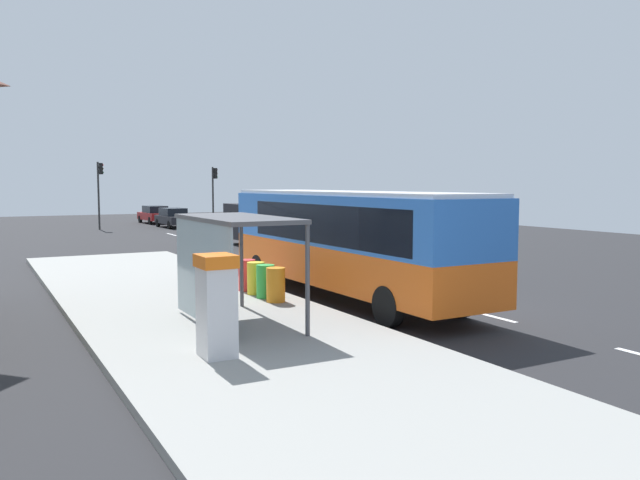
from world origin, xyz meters
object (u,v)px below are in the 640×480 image
(traffic_light_far_side, at_px, (100,185))
(white_van, at_px, (258,222))
(recycling_bin_red, at_px, (247,275))
(bus, at_px, (347,237))
(sedan_near, at_px, (155,214))
(ticket_machine, at_px, (217,305))
(recycling_bin_green, at_px, (265,281))
(sedan_far, at_px, (174,217))
(recycling_bin_yellow, at_px, (256,278))
(recycling_bin_orange, at_px, (276,285))
(bus_shelter, at_px, (224,242))
(traffic_light_near_side, at_px, (214,187))

(traffic_light_far_side, bearing_deg, white_van, -73.04)
(recycling_bin_red, bearing_deg, white_van, 65.78)
(bus, distance_m, traffic_light_far_side, 33.43)
(sedan_near, relative_size, ticket_machine, 2.31)
(recycling_bin_green, relative_size, traffic_light_far_side, 0.19)
(sedan_far, distance_m, recycling_bin_red, 31.86)
(recycling_bin_yellow, bearing_deg, white_van, 66.79)
(bus, height_order, sedan_far, bus)
(recycling_bin_green, height_order, traffic_light_far_side, traffic_light_far_side)
(recycling_bin_orange, height_order, bus_shelter, bus_shelter)
(sedan_near, distance_m, traffic_light_far_side, 8.13)
(bus, relative_size, white_van, 2.11)
(traffic_light_near_side, bearing_deg, sedan_near, 116.88)
(bus, bearing_deg, traffic_light_near_side, 77.51)
(traffic_light_far_side, height_order, bus_shelter, traffic_light_far_side)
(traffic_light_near_side, bearing_deg, ticket_machine, -109.15)
(traffic_light_near_side, distance_m, bus_shelter, 36.93)
(traffic_light_far_side, bearing_deg, bus, -87.62)
(sedan_near, bearing_deg, recycling_bin_green, -99.58)
(recycling_bin_yellow, bearing_deg, traffic_light_far_side, 88.05)
(ticket_machine, bearing_deg, recycling_bin_yellow, 61.00)
(sedan_far, height_order, recycling_bin_yellow, sedan_far)
(bus, relative_size, recycling_bin_orange, 11.61)
(traffic_light_near_side, bearing_deg, recycling_bin_yellow, -107.12)
(sedan_near, distance_m, ticket_machine, 44.87)
(white_van, height_order, recycling_bin_green, white_van)
(bus, xyz_separation_m, recycling_bin_orange, (-2.49, -0.34, -1.19))
(recycling_bin_orange, distance_m, traffic_light_near_side, 34.40)
(recycling_bin_orange, relative_size, bus_shelter, 0.24)
(recycling_bin_green, bearing_deg, sedan_far, 78.72)
(white_van, xyz_separation_m, bus_shelter, (-8.61, -18.35, 0.75))
(sedan_far, distance_m, traffic_light_near_side, 4.01)
(bus_shelter, bearing_deg, recycling_bin_orange, 42.50)
(recycling_bin_green, bearing_deg, white_van, 67.73)
(recycling_bin_orange, bearing_deg, sedan_near, 80.59)
(recycling_bin_orange, relative_size, traffic_light_far_side, 0.19)
(white_van, bearing_deg, bus_shelter, -115.14)
(recycling_bin_orange, xyz_separation_m, bus_shelter, (-2.21, -2.03, 1.44))
(ticket_machine, bearing_deg, white_van, 65.08)
(bus, height_order, white_van, bus)
(recycling_bin_orange, height_order, traffic_light_far_side, traffic_light_far_side)
(recycling_bin_green, xyz_separation_m, traffic_light_far_side, (1.10, 33.01, 2.69))
(bus, height_order, ticket_machine, bus)
(bus, distance_m, recycling_bin_green, 2.78)
(recycling_bin_orange, bearing_deg, sedan_far, 78.96)
(recycling_bin_orange, xyz_separation_m, traffic_light_near_side, (9.70, 32.91, 2.51))
(recycling_bin_yellow, relative_size, traffic_light_far_side, 0.19)
(white_van, relative_size, sedan_far, 1.17)
(white_van, distance_m, traffic_light_far_side, 18.28)
(recycling_bin_orange, xyz_separation_m, recycling_bin_red, (0.00, 2.10, 0.00))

